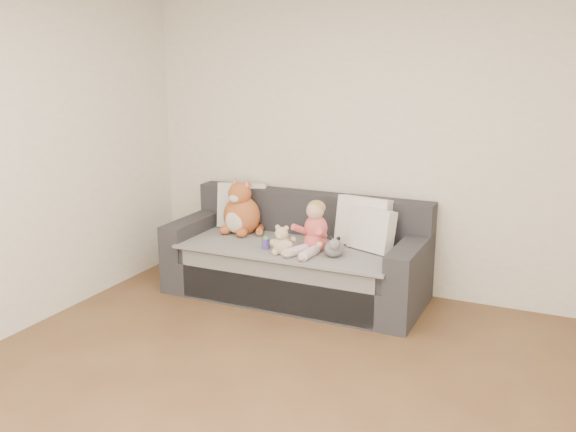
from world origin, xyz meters
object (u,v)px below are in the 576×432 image
object	(u,v)px
plush_cat	(241,212)
sippy_cup	(266,242)
teddy_bear	(282,243)
sofa	(297,260)
toddler	(313,230)

from	to	relation	value
plush_cat	sippy_cup	distance (m)	0.56
plush_cat	teddy_bear	world-z (taller)	plush_cat
plush_cat	sippy_cup	xyz separation A→B (m)	(0.42, -0.34, -0.13)
sippy_cup	plush_cat	bearing A→B (deg)	140.95
sofa	toddler	bearing A→B (deg)	-39.69
sofa	sippy_cup	distance (m)	0.39
toddler	teddy_bear	xyz separation A→B (m)	(-0.20, -0.18, -0.08)
sofa	toddler	world-z (taller)	toddler
toddler	sippy_cup	distance (m)	0.42
toddler	teddy_bear	size ratio (longest dim) A/B	1.78
sofa	sippy_cup	bearing A→B (deg)	-120.11
sofa	teddy_bear	xyz separation A→B (m)	(0.02, -0.37, 0.26)
toddler	plush_cat	world-z (taller)	plush_cat
sippy_cup	toddler	bearing A→B (deg)	13.25
sofa	plush_cat	xyz separation A→B (m)	(-0.58, 0.06, 0.36)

